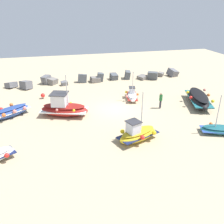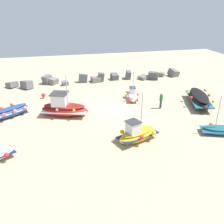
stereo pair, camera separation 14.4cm
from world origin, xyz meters
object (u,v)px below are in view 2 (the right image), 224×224
fishing_boat_2 (132,95)px  mooring_buoy_0 (43,95)px  fishing_boat_6 (137,134)px  fishing_boat_1 (220,130)px  fishing_boat_0 (11,111)px  fishing_boat_5 (199,99)px  person_walking (161,100)px  fishing_boat_4 (64,108)px

fishing_boat_2 → mooring_buoy_0: (-9.64, 2.49, -0.05)m
fishing_boat_6 → fishing_boat_2: bearing=-126.6°
fishing_boat_2 → fishing_boat_6: bearing=178.8°
fishing_boat_1 → fishing_boat_2: size_ratio=1.05×
fishing_boat_2 → fishing_boat_0: bearing=111.7°
fishing_boat_5 → fishing_boat_6: size_ratio=1.43×
fishing_boat_5 → fishing_boat_6: bearing=-39.8°
fishing_boat_1 → fishing_boat_0: bearing=175.7°
fishing_boat_1 → fishing_boat_2: (-4.60, 9.12, 0.09)m
fishing_boat_0 → person_walking: size_ratio=2.25×
fishing_boat_0 → fishing_boat_5: (18.75, -1.48, 0.14)m
mooring_buoy_0 → fishing_boat_4: bearing=-68.1°
fishing_boat_2 → fishing_boat_4: size_ratio=0.67×
fishing_boat_1 → fishing_boat_2: fishing_boat_1 is taller
fishing_boat_0 → person_walking: (14.45, -1.52, 0.46)m
person_walking → fishing_boat_0: bearing=42.9°
fishing_boat_4 → fishing_boat_5: bearing=-163.7°
fishing_boat_2 → fishing_boat_4: fishing_boat_4 is taller
fishing_boat_1 → mooring_buoy_0: bearing=160.2°
fishing_boat_1 → mooring_buoy_0: size_ratio=5.61×
fishing_boat_5 → fishing_boat_6: fishing_boat_6 is taller
fishing_boat_2 → mooring_buoy_0: bearing=89.7°
person_walking → mooring_buoy_0: bearing=23.0°
fishing_boat_5 → fishing_boat_6: 10.22m
fishing_boat_4 → person_walking: size_ratio=2.90×
fishing_boat_2 → fishing_boat_6: (-2.36, -8.56, 0.16)m
fishing_boat_6 → person_walking: bearing=-150.0°
fishing_boat_1 → fishing_boat_2: 10.21m
fishing_boat_4 → person_walking: bearing=-165.0°
person_walking → fishing_boat_1: bearing=162.6°
fishing_boat_4 → fishing_boat_5: size_ratio=0.85×
fishing_boat_0 → fishing_boat_6: size_ratio=0.95×
mooring_buoy_0 → fishing_boat_6: bearing=-56.6°
fishing_boat_6 → fishing_boat_1: bearing=154.2°
fishing_boat_1 → fishing_boat_5: size_ratio=0.60×
fishing_boat_0 → fishing_boat_6: bearing=110.3°
fishing_boat_2 → fishing_boat_5: 7.03m
fishing_boat_1 → fishing_boat_4: (-12.22, 6.58, 0.43)m
fishing_boat_0 → person_walking: person_walking is taller
fishing_boat_6 → person_walking: fishing_boat_6 is taller
fishing_boat_2 → person_walking: size_ratio=1.95×
fishing_boat_1 → fishing_boat_6: 6.99m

